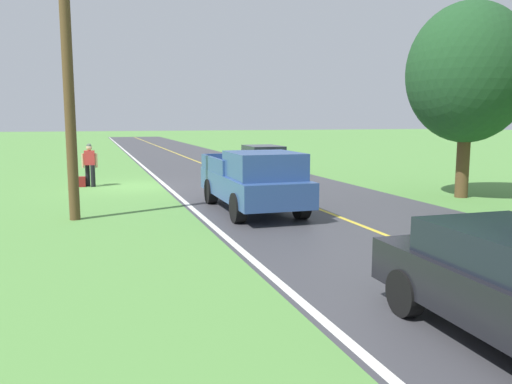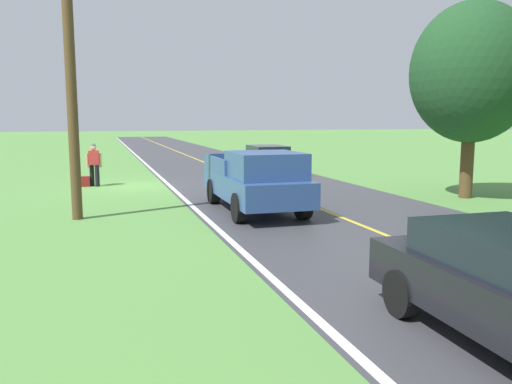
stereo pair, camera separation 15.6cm
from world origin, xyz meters
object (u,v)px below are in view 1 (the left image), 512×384
Objects in this scene: pickup_truck_passing at (255,179)px; utility_pole_roadside at (67,57)px; hitchhiker_walking at (90,162)px; tree_far_side_near at (468,73)px; suitcase_carried at (80,182)px; sedan_near_oncoming at (262,158)px.

utility_pole_roadside is at bearing -4.32° from pickup_truck_passing.
tree_far_side_near reaches higher than hitchhiker_walking.
hitchhiker_walking is at bearing 100.86° from suitcase_carried.
pickup_truck_passing is 0.81× the size of tree_far_side_near.
hitchhiker_walking is at bearing -93.53° from utility_pole_roadside.
utility_pole_roadside is at bearing 86.47° from hitchhiker_walking.
pickup_truck_passing reaches higher than sedan_near_oncoming.
utility_pole_roadside is (12.82, 0.13, 0.07)m from tree_far_side_near.
hitchhiker_walking is 14.64m from tree_far_side_near.
utility_pole_roadside is at bearing 3.33° from suitcase_carried.
hitchhiker_walking is 7.98m from utility_pole_roadside.
tree_far_side_near is at bearing 64.64° from suitcase_carried.
sedan_near_oncoming is at bearing -131.50° from utility_pole_roadside.
utility_pole_roadside reaches higher than hitchhiker_walking.
utility_pole_roadside is at bearing 0.56° from tree_far_side_near.
pickup_truck_passing reaches higher than suitcase_carried.
hitchhiker_walking reaches higher than sedan_near_oncoming.
sedan_near_oncoming is at bearing -67.19° from tree_far_side_near.
tree_far_side_near reaches higher than pickup_truck_passing.
pickup_truck_passing is 10.88m from sedan_near_oncoming.
tree_far_side_near is 12.82m from utility_pole_roadside.
sedan_near_oncoming is (4.09, -9.73, -3.51)m from tree_far_side_near.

